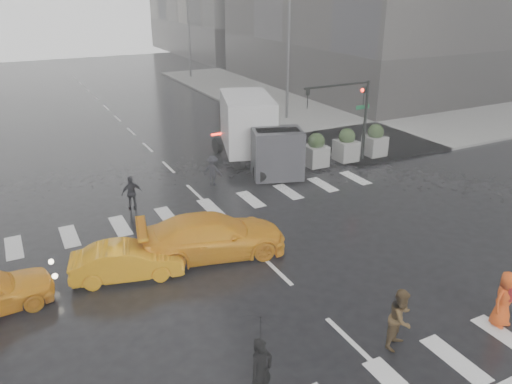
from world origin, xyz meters
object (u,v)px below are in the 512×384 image
pedestrian_brown (401,318)px  pedestrian_orange (505,299)px  taxi_mid (127,261)px  traffic_signal_pole (352,106)px  box_truck (255,130)px

pedestrian_brown → pedestrian_orange: (3.27, -0.65, -0.02)m
pedestrian_brown → taxi_mid: bearing=106.7°
pedestrian_brown → pedestrian_orange: 3.34m
pedestrian_brown → taxi_mid: 8.92m
traffic_signal_pole → pedestrian_orange: traffic_signal_pole is taller
box_truck → pedestrian_brown: bearing=-84.1°
pedestrian_brown → box_truck: size_ratio=0.26×
taxi_mid → traffic_signal_pole: bearing=-52.7°
traffic_signal_pole → pedestrian_orange: (-4.68, -13.51, -2.35)m
pedestrian_brown → box_truck: 15.54m
traffic_signal_pole → taxi_mid: bearing=-156.3°
traffic_signal_pole → box_truck: size_ratio=0.66×
pedestrian_brown → box_truck: box_truck is taller
taxi_mid → box_truck: box_truck is taller
pedestrian_orange → box_truck: size_ratio=0.25×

